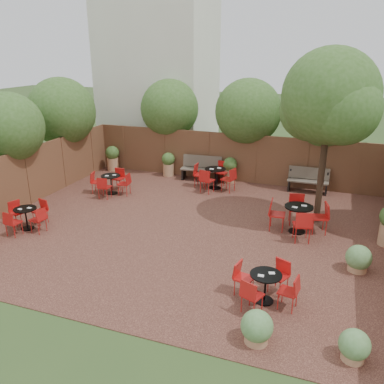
% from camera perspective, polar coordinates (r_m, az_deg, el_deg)
% --- Properties ---
extents(ground, '(80.00, 80.00, 0.00)m').
position_cam_1_polar(ground, '(12.42, -0.44, -5.12)').
color(ground, '#354F23').
rests_on(ground, ground).
extents(courtyard_paving, '(12.00, 10.00, 0.02)m').
position_cam_1_polar(courtyard_paving, '(12.41, -0.44, -5.08)').
color(courtyard_paving, '#351C15').
rests_on(courtyard_paving, ground).
extents(fence_back, '(12.00, 0.08, 2.00)m').
position_cam_1_polar(fence_back, '(16.59, 5.57, 4.92)').
color(fence_back, '#51301E').
rests_on(fence_back, ground).
extents(fence_left, '(0.08, 10.00, 2.00)m').
position_cam_1_polar(fence_left, '(15.09, -22.36, 1.98)').
color(fence_left, '#51301E').
rests_on(fence_left, ground).
extents(neighbour_building, '(5.00, 4.00, 8.00)m').
position_cam_1_polar(neighbour_building, '(20.42, -4.70, 16.26)').
color(neighbour_building, silver).
rests_on(neighbour_building, ground).
extents(overhang_foliage, '(15.79, 10.73, 2.77)m').
position_cam_1_polar(overhang_foliage, '(15.13, -0.58, 10.43)').
color(overhang_foliage, '#32571C').
rests_on(overhang_foliage, ground).
extents(courtyard_tree, '(2.90, 2.82, 5.31)m').
position_cam_1_polar(courtyard_tree, '(12.49, 18.95, 12.04)').
color(courtyard_tree, black).
rests_on(courtyard_tree, courtyard_paving).
extents(park_bench_left, '(1.68, 0.65, 1.02)m').
position_cam_1_polar(park_bench_left, '(16.69, 1.32, 3.47)').
color(park_bench_left, brown).
rests_on(park_bench_left, courtyard_paving).
extents(park_bench_right, '(1.52, 0.49, 0.94)m').
position_cam_1_polar(park_bench_right, '(15.92, 16.21, 1.70)').
color(park_bench_right, brown).
rests_on(park_bench_right, courtyard_paving).
extents(bistro_tables, '(9.35, 8.39, 0.95)m').
position_cam_1_polar(bistro_tables, '(12.98, 0.28, -1.78)').
color(bistro_tables, black).
rests_on(bistro_tables, courtyard_paving).
extents(planters, '(11.64, 4.49, 1.17)m').
position_cam_1_polar(planters, '(15.34, 3.41, 2.23)').
color(planters, '#AE7E57').
rests_on(planters, courtyard_paving).
extents(low_shrubs, '(2.47, 4.01, 0.68)m').
position_cam_1_polar(low_shrubs, '(8.98, 18.42, -14.40)').
color(low_shrubs, '#AE7E57').
rests_on(low_shrubs, courtyard_paving).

